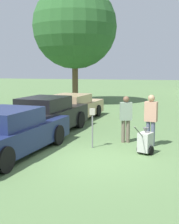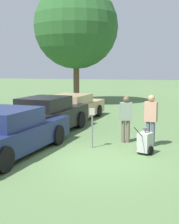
{
  "view_description": "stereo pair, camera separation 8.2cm",
  "coord_description": "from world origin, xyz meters",
  "px_view_note": "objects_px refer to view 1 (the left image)",
  "views": [
    {
      "loc": [
        2.1,
        -8.62,
        2.71
      ],
      "look_at": [
        -0.63,
        2.21,
        1.1
      ],
      "focal_mm": 50.0,
      "sensor_mm": 36.0,
      "label": 1
    },
    {
      "loc": [
        2.18,
        -8.6,
        2.71
      ],
      "look_at": [
        -0.63,
        2.21,
        1.1
      ],
      "focal_mm": 50.0,
      "sensor_mm": 36.0,
      "label": 2
    }
  ],
  "objects_px": {
    "equipment_cart": "(145,142)",
    "parked_car_navy": "(8,133)",
    "parked_car_tan": "(71,108)",
    "parking_meter": "(92,120)",
    "parked_car_black": "(46,116)",
    "person_supervisor": "(151,117)",
    "person_worker": "(126,116)"
  },
  "relations": [
    {
      "from": "parked_car_tan",
      "to": "parking_meter",
      "type": "distance_m",
      "value": 5.65
    },
    {
      "from": "person_worker",
      "to": "parking_meter",
      "type": "bearing_deg",
      "value": 28.25
    },
    {
      "from": "person_supervisor",
      "to": "parked_car_navy",
      "type": "bearing_deg",
      "value": 39.23
    },
    {
      "from": "equipment_cart",
      "to": "parked_car_tan",
      "type": "bearing_deg",
      "value": 149.18
    },
    {
      "from": "parked_car_tan",
      "to": "equipment_cart",
      "type": "distance_m",
      "value": 6.88
    },
    {
      "from": "parking_meter",
      "to": "equipment_cart",
      "type": "height_order",
      "value": "parking_meter"
    },
    {
      "from": "parked_car_black",
      "to": "parked_car_tan",
      "type": "bearing_deg",
      "value": 95.69
    },
    {
      "from": "equipment_cart",
      "to": "parked_car_navy",
      "type": "bearing_deg",
      "value": -143.49
    },
    {
      "from": "parking_meter",
      "to": "parked_car_navy",
      "type": "bearing_deg",
      "value": -148.85
    },
    {
      "from": "parked_car_navy",
      "to": "parking_meter",
      "type": "height_order",
      "value": "parked_car_navy"
    },
    {
      "from": "parked_car_black",
      "to": "parked_car_tan",
      "type": "xyz_separation_m",
      "value": [
        -0.0,
        3.4,
        -0.09
      ]
    },
    {
      "from": "person_supervisor",
      "to": "equipment_cart",
      "type": "bearing_deg",
      "value": 97.27
    },
    {
      "from": "parked_car_black",
      "to": "parking_meter",
      "type": "distance_m",
      "value": 2.93
    },
    {
      "from": "person_supervisor",
      "to": "parked_car_tan",
      "type": "bearing_deg",
      "value": -33.63
    },
    {
      "from": "parked_car_navy",
      "to": "parking_meter",
      "type": "bearing_deg",
      "value": 36.84
    },
    {
      "from": "parked_car_tan",
      "to": "parking_meter",
      "type": "xyz_separation_m",
      "value": [
        2.36,
        -5.13,
        0.31
      ]
    },
    {
      "from": "parked_car_navy",
      "to": "person_supervisor",
      "type": "relative_size",
      "value": 2.94
    },
    {
      "from": "parked_car_tan",
      "to": "person_supervisor",
      "type": "xyz_separation_m",
      "value": [
        4.25,
        -4.41,
        0.39
      ]
    },
    {
      "from": "person_worker",
      "to": "person_supervisor",
      "type": "bearing_deg",
      "value": 143.97
    },
    {
      "from": "parking_meter",
      "to": "parked_car_black",
      "type": "bearing_deg",
      "value": 143.79
    },
    {
      "from": "person_supervisor",
      "to": "parked_car_black",
      "type": "bearing_deg",
      "value": -0.86
    },
    {
      "from": "equipment_cart",
      "to": "parked_car_black",
      "type": "bearing_deg",
      "value": 175.45
    },
    {
      "from": "parked_car_black",
      "to": "equipment_cart",
      "type": "height_order",
      "value": "parked_car_black"
    },
    {
      "from": "parked_car_tan",
      "to": "person_supervisor",
      "type": "height_order",
      "value": "person_supervisor"
    },
    {
      "from": "parked_car_black",
      "to": "equipment_cart",
      "type": "xyz_separation_m",
      "value": [
        4.15,
        -2.08,
        -0.33
      ]
    },
    {
      "from": "parked_car_navy",
      "to": "parking_meter",
      "type": "distance_m",
      "value": 2.77
    },
    {
      "from": "parking_meter",
      "to": "equipment_cart",
      "type": "bearing_deg",
      "value": -11.14
    },
    {
      "from": "parked_car_navy",
      "to": "parked_car_tan",
      "type": "bearing_deg",
      "value": 95.69
    },
    {
      "from": "person_supervisor",
      "to": "equipment_cart",
      "type": "relative_size",
      "value": 1.78
    },
    {
      "from": "person_worker",
      "to": "person_supervisor",
      "type": "distance_m",
      "value": 0.95
    },
    {
      "from": "parked_car_black",
      "to": "equipment_cart",
      "type": "relative_size",
      "value": 5.14
    },
    {
      "from": "parked_car_black",
      "to": "person_worker",
      "type": "relative_size",
      "value": 3.04
    }
  ]
}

